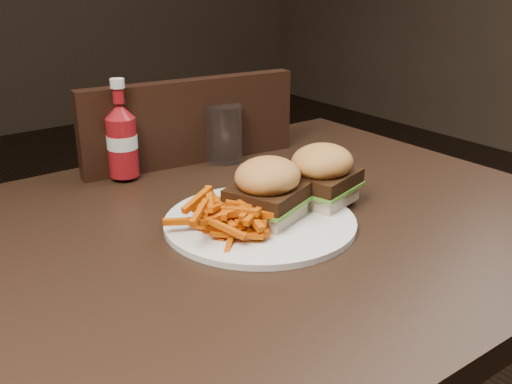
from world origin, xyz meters
TOP-DOWN VIEW (x-y plane):
  - dining_table at (0.00, 0.00)m, footprint 1.20×0.80m
  - chair_far at (0.19, 0.50)m, footprint 0.50×0.50m
  - plate at (0.09, -0.02)m, footprint 0.29×0.29m
  - sandwich_half_a at (0.10, -0.02)m, footprint 0.12×0.11m
  - sandwich_half_b at (0.21, -0.02)m, footprint 0.11×0.11m
  - fries_pile at (0.04, -0.01)m, footprint 0.15×0.15m
  - ketchup_bottle at (0.02, 0.29)m, footprint 0.07×0.07m
  - tumbler at (0.22, 0.27)m, footprint 0.07×0.07m

SIDE VIEW (x-z plane):
  - chair_far at x=0.19m, z-range 0.41..0.45m
  - dining_table at x=0.00m, z-range 0.71..0.75m
  - plate at x=0.09m, z-range 0.75..0.76m
  - sandwich_half_a at x=0.10m, z-range 0.76..0.78m
  - sandwich_half_b at x=0.21m, z-range 0.76..0.78m
  - fries_pile at x=0.04m, z-range 0.76..0.81m
  - tumbler at x=0.22m, z-range 0.75..0.86m
  - ketchup_bottle at x=0.02m, z-range 0.76..0.86m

